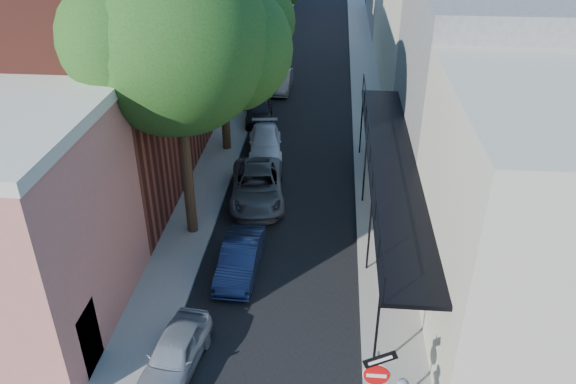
% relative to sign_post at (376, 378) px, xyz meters
% --- Properties ---
extents(road_surface, '(6.00, 64.00, 0.01)m').
position_rel_sign_post_xyz_m(road_surface, '(-3.16, 29.03, -2.03)').
color(road_surface, black).
rests_on(road_surface, ground).
extents(sidewalk_left, '(2.00, 64.00, 0.12)m').
position_rel_sign_post_xyz_m(sidewalk_left, '(-7.16, 29.03, -1.98)').
color(sidewalk_left, gray).
rests_on(sidewalk_left, ground).
extents(sidewalk_right, '(2.00, 64.00, 0.12)m').
position_rel_sign_post_xyz_m(sidewalk_right, '(0.84, 29.03, -1.98)').
color(sidewalk_right, gray).
rests_on(sidewalk_right, ground).
extents(buildings_left, '(10.10, 59.10, 12.00)m').
position_rel_sign_post_xyz_m(buildings_left, '(-12.46, 27.79, 2.90)').
color(buildings_left, '#CE7769').
rests_on(buildings_left, ground).
extents(buildings_right, '(9.80, 55.00, 10.00)m').
position_rel_sign_post_xyz_m(buildings_right, '(5.83, 28.51, 2.39)').
color(buildings_right, beige).
rests_on(buildings_right, ground).
extents(sign_post, '(0.89, 0.17, 2.99)m').
position_rel_sign_post_xyz_m(sign_post, '(0.00, 0.00, 0.00)').
color(sign_post, '#595B60').
rests_on(sign_post, ground).
extents(oak_near, '(7.48, 6.80, 11.42)m').
position_rel_sign_post_xyz_m(oak_near, '(-6.53, 9.29, 5.84)').
color(oak_near, '#341F15').
rests_on(oak_near, ground).
extents(oak_mid, '(6.60, 6.00, 10.20)m').
position_rel_sign_post_xyz_m(oak_mid, '(-6.58, 17.26, 5.02)').
color(oak_mid, '#341F15').
rests_on(oak_mid, ground).
extents(parked_car_a, '(1.83, 3.64, 1.19)m').
position_rel_sign_post_xyz_m(parked_car_a, '(-5.76, 1.77, -1.44)').
color(parked_car_a, '#9096A0').
rests_on(parked_car_a, ground).
extents(parked_car_b, '(1.46, 3.85, 1.26)m').
position_rel_sign_post_xyz_m(parked_car_b, '(-4.56, 6.54, -1.41)').
color(parked_car_b, '#152042').
rests_on(parked_car_b, ground).
extents(parked_car_c, '(2.93, 5.32, 1.41)m').
position_rel_sign_post_xyz_m(parked_car_c, '(-4.62, 11.90, -1.33)').
color(parked_car_c, '#54575C').
rests_on(parked_car_c, ground).
extents(parked_car_d, '(2.20, 4.35, 1.21)m').
position_rel_sign_post_xyz_m(parked_car_d, '(-4.86, 16.82, -1.43)').
color(parked_car_d, white).
rests_on(parked_car_d, ground).
extents(parked_car_e, '(2.06, 4.17, 1.37)m').
position_rel_sign_post_xyz_m(parked_car_e, '(-5.76, 21.21, -1.35)').
color(parked_car_e, black).
rests_on(parked_car_e, ground).
extents(parked_car_f, '(1.46, 4.08, 1.34)m').
position_rel_sign_post_xyz_m(parked_car_f, '(-5.00, 26.69, -1.37)').
color(parked_car_f, gray).
rests_on(parked_car_f, ground).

